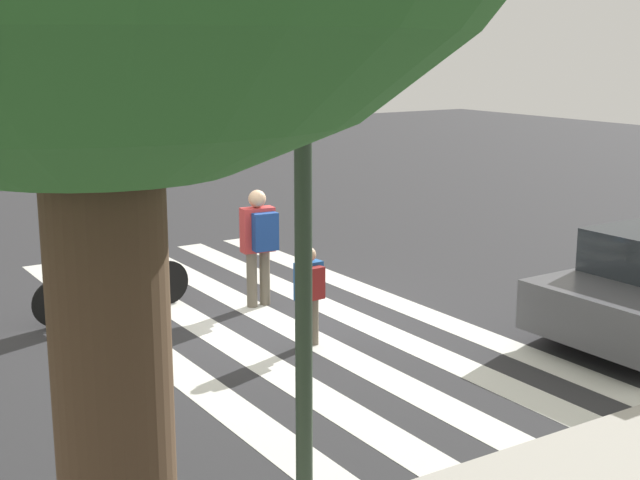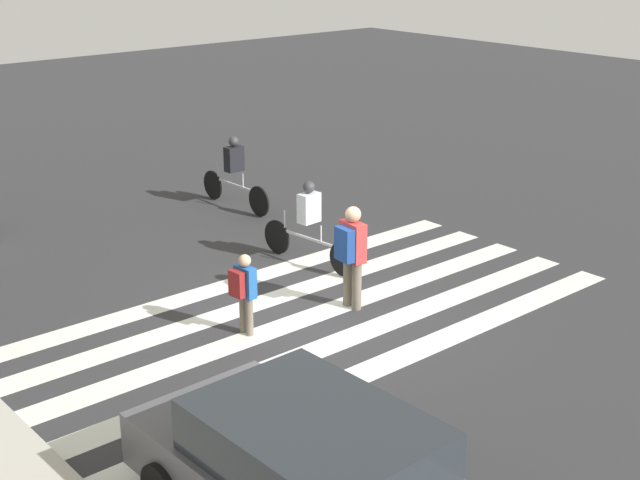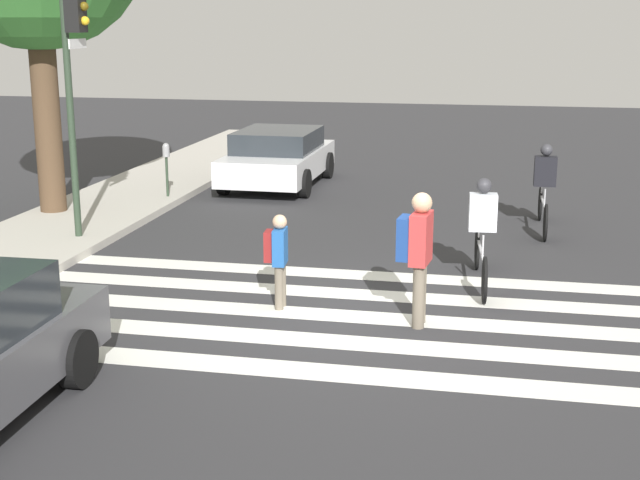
# 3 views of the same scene
# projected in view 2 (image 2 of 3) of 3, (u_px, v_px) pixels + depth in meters

# --- Properties ---
(ground_plane) EXTENTS (60.00, 60.00, 0.00)m
(ground_plane) POSITION_uv_depth(u_px,v_px,m) (314.00, 316.00, 14.45)
(ground_plane) COLOR #2D2D30
(crosswalk_stripes) EXTENTS (4.41, 10.00, 0.01)m
(crosswalk_stripes) POSITION_uv_depth(u_px,v_px,m) (314.00, 315.00, 14.45)
(crosswalk_stripes) COLOR silver
(crosswalk_stripes) RESTS_ON ground_plane
(pedestrian_child_with_backpack) EXTENTS (0.51, 0.43, 1.75)m
(pedestrian_child_with_backpack) POSITION_uv_depth(u_px,v_px,m) (351.00, 250.00, 14.40)
(pedestrian_child_with_backpack) COLOR #6B6051
(pedestrian_child_with_backpack) RESTS_ON ground_plane
(pedestrian_adult_blue_shirt) EXTENTS (0.38, 0.32, 1.31)m
(pedestrian_adult_blue_shirt) POSITION_uv_depth(u_px,v_px,m) (244.00, 288.00, 13.55)
(pedestrian_adult_blue_shirt) COLOR #6B6051
(pedestrian_adult_blue_shirt) RESTS_ON ground_plane
(cyclist_mid_street) EXTENTS (2.40, 0.42, 1.61)m
(cyclist_mid_street) POSITION_uv_depth(u_px,v_px,m) (309.00, 220.00, 16.33)
(cyclist_mid_street) COLOR black
(cyclist_mid_street) RESTS_ON ground_plane
(cyclist_far_lane) EXTENTS (2.39, 0.40, 1.62)m
(cyclist_far_lane) POSITION_uv_depth(u_px,v_px,m) (234.00, 170.00, 19.67)
(cyclist_far_lane) COLOR black
(cyclist_far_lane) RESTS_ON ground_plane
(car_parked_silver_sedan) EXTENTS (4.42, 2.11, 1.46)m
(car_parked_silver_sedan) POSITION_uv_depth(u_px,v_px,m) (314.00, 478.00, 8.95)
(car_parked_silver_sedan) COLOR #4C4C51
(car_parked_silver_sedan) RESTS_ON ground_plane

